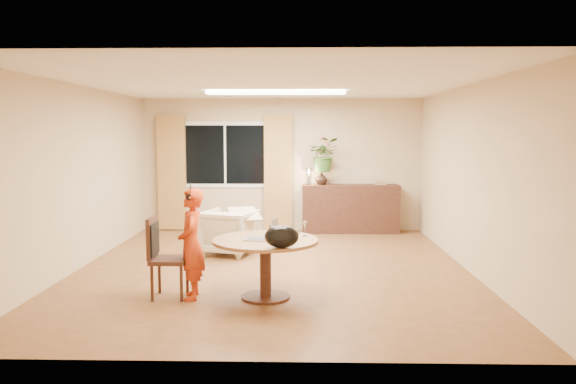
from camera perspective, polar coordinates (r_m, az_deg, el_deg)
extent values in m
plane|color=brown|center=(8.05, -1.59, -7.82)|extent=(6.50, 6.50, 0.00)
plane|color=white|center=(7.84, -1.64, 10.95)|extent=(6.50, 6.50, 0.00)
plane|color=tan|center=(11.08, -0.72, 2.78)|extent=(5.50, 0.00, 5.50)
plane|color=tan|center=(8.45, -20.60, 1.39)|extent=(0.00, 6.50, 6.50)
plane|color=tan|center=(8.17, 18.03, 1.34)|extent=(0.00, 6.50, 6.50)
cube|color=white|center=(11.15, -6.40, 3.79)|extent=(1.70, 0.02, 1.30)
cube|color=black|center=(11.14, -6.41, 3.79)|extent=(1.55, 0.01, 1.15)
cube|color=white|center=(11.14, -6.41, 3.79)|extent=(0.04, 0.01, 1.15)
cube|color=olive|center=(11.28, -11.73, 1.92)|extent=(0.55, 0.08, 2.25)
cube|color=olive|center=(11.00, -1.00, 1.94)|extent=(0.55, 0.08, 2.25)
cube|color=white|center=(9.04, -1.23, 10.08)|extent=(2.20, 0.35, 0.05)
cylinder|color=brown|center=(6.53, -2.31, -4.96)|extent=(1.23, 1.23, 0.04)
cylinder|color=black|center=(6.60, -2.30, -7.95)|extent=(0.13, 0.13, 0.66)
cylinder|color=black|center=(6.69, -2.29, -10.59)|extent=(0.57, 0.57, 0.03)
imported|color=red|center=(6.62, -9.79, -5.22)|extent=(0.51, 0.37, 1.29)
imported|color=beige|center=(9.00, -5.97, -4.05)|extent=(0.96, 0.98, 0.71)
cube|color=black|center=(10.95, 6.35, -1.68)|extent=(1.86, 0.46, 0.93)
imported|color=black|center=(10.86, 3.42, 1.41)|extent=(0.29, 0.29, 0.25)
imported|color=#276829|center=(10.83, 3.70, 3.80)|extent=(0.60, 0.52, 0.66)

